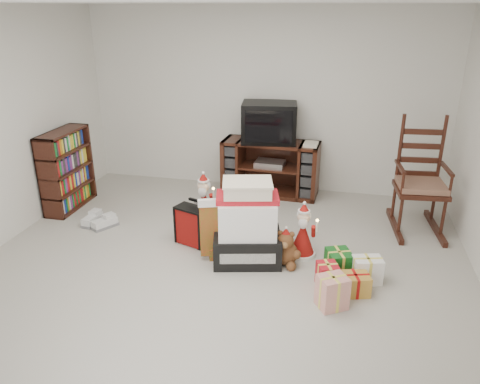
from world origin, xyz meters
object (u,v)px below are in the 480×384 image
rocking_chair (419,190)px  crt_television (269,122)px  teddy_bear (285,250)px  tv_stand (270,168)px  gift_cluster (341,276)px  santa_figurine (303,236)px  bookshelf (67,171)px  gift_pile (247,227)px  sneaker_pair (99,221)px  red_suitcase (192,226)px  mrs_claus_figurine (204,204)px

rocking_chair → crt_television: (-1.90, 0.68, 0.55)m
teddy_bear → crt_television: (-0.51, 1.91, 0.85)m
tv_stand → gift_cluster: (1.04, -2.21, -0.26)m
tv_stand → crt_television: crt_television is taller
santa_figurine → bookshelf: bearing=168.5°
rocking_chair → teddy_bear: bearing=-144.2°
tv_stand → gift_pile: size_ratio=1.56×
bookshelf → santa_figurine: size_ratio=1.70×
santa_figurine → sneaker_pair: (-2.47, 0.18, -0.18)m
bookshelf → red_suitcase: bearing=-18.7°
santa_figurine → sneaker_pair: size_ratio=1.44×
teddy_bear → gift_cluster: size_ratio=0.49×
bookshelf → rocking_chair: 4.37m
tv_stand → sneaker_pair: size_ratio=3.21×
gift_cluster → bookshelf: bearing=161.8°
rocking_chair → gift_cluster: size_ratio=1.79×
gift_cluster → gift_pile: bearing=162.6°
gift_cluster → santa_figurine: bearing=128.2°
tv_stand → red_suitcase: bearing=-106.4°
red_suitcase → sneaker_pair: (-1.25, 0.19, -0.17)m
teddy_bear → sneaker_pair: (-2.32, 0.41, -0.11)m
sneaker_pair → gift_cluster: bearing=2.4°
bookshelf → red_suitcase: size_ratio=1.99×
santa_figurine → gift_pile: bearing=-157.6°
tv_stand → mrs_claus_figurine: size_ratio=2.08×
tv_stand → crt_television: size_ratio=1.72×
santa_figurine → mrs_claus_figurine: bearing=156.5°
santa_figurine → teddy_bear: bearing=-123.0°
gift_pile → crt_television: size_ratio=1.10×
red_suitcase → bookshelf: bearing=-178.6°
teddy_bear → tv_stand: bearing=103.9°
gift_pile → gift_cluster: 1.05m
sneaker_pair → red_suitcase: bearing=7.7°
bookshelf → mrs_claus_figurine: bookshelf is taller
rocking_chair → teddy_bear: size_ratio=3.69×
mrs_claus_figurine → tv_stand: bearing=61.4°
sneaker_pair → bookshelf: bearing=161.0°
gift_pile → red_suitcase: gift_pile is taller
tv_stand → teddy_bear: 1.98m
sneaker_pair → crt_television: crt_television is taller
tv_stand → mrs_claus_figurine: tv_stand is taller
tv_stand → gift_cluster: tv_stand is taller
tv_stand → sneaker_pair: tv_stand is taller
gift_cluster → crt_television: 2.61m
santa_figurine → sneaker_pair: bearing=175.9°
rocking_chair → red_suitcase: size_ratio=2.68×
gift_pile → teddy_bear: size_ratio=2.30×
red_suitcase → crt_television: bearing=91.7°
bookshelf → teddy_bear: 3.09m
mrs_claus_figurine → sneaker_pair: bearing=-163.5°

